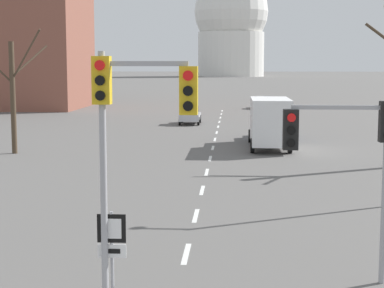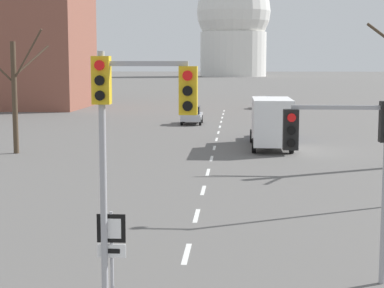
{
  "view_description": "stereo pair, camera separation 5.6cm",
  "coord_description": "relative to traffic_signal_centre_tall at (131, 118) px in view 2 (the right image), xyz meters",
  "views": [
    {
      "loc": [
        1.29,
        -8.23,
        5.27
      ],
      "look_at": [
        0.33,
        6.49,
        3.41
      ],
      "focal_mm": 60.0,
      "sensor_mm": 36.0,
      "label": 1
    },
    {
      "loc": [
        1.34,
        -8.22,
        5.27
      ],
      "look_at": [
        0.33,
        6.49,
        3.41
      ],
      "focal_mm": 60.0,
      "sensor_mm": 36.0,
      "label": 2
    }
  ],
  "objects": [
    {
      "name": "lane_stripe_2",
      "position": [
        0.76,
        9.05,
        -4.18
      ],
      "size": [
        0.16,
        2.0,
        0.01
      ],
      "primitive_type": "cube",
      "color": "silver",
      "rests_on": "ground_plane"
    },
    {
      "name": "capitol_dome",
      "position": [
        0.76,
        246.3,
        15.91
      ],
      "size": [
        29.2,
        29.2,
        41.25
      ],
      "color": "silver",
      "rests_on": "ground_plane"
    },
    {
      "name": "sedan_mid_centre",
      "position": [
        5.5,
        62.6,
        -3.45
      ],
      "size": [
        1.96,
        4.13,
        1.43
      ],
      "color": "silver",
      "rests_on": "ground_plane"
    },
    {
      "name": "traffic_signal_centre_tall",
      "position": [
        0.0,
        0.0,
        0.0
      ],
      "size": [
        2.1,
        0.34,
        5.51
      ],
      "color": "#9E9EA3",
      "rests_on": "ground_plane"
    },
    {
      "name": "lane_stripe_11",
      "position": [
        0.76,
        49.55,
        -4.18
      ],
      "size": [
        0.16,
        2.0,
        0.01
      ],
      "primitive_type": "cube",
      "color": "silver",
      "rests_on": "ground_plane"
    },
    {
      "name": "lane_stripe_3",
      "position": [
        0.76,
        13.55,
        -4.18
      ],
      "size": [
        0.16,
        2.0,
        0.01
      ],
      "primitive_type": "cube",
      "color": "silver",
      "rests_on": "ground_plane"
    },
    {
      "name": "lane_stripe_4",
      "position": [
        0.76,
        18.05,
        -4.18
      ],
      "size": [
        0.16,
        2.0,
        0.01
      ],
      "primitive_type": "cube",
      "color": "silver",
      "rests_on": "ground_plane"
    },
    {
      "name": "bare_tree_left_near",
      "position": [
        -10.75,
        23.85,
        -0.57
      ],
      "size": [
        3.96,
        3.34,
        7.2
      ],
      "color": "#473828",
      "rests_on": "ground_plane"
    },
    {
      "name": "sedan_near_right",
      "position": [
        4.74,
        32.61,
        -3.36
      ],
      "size": [
        1.87,
        3.88,
        1.59
      ],
      "color": "navy",
      "rests_on": "ground_plane"
    },
    {
      "name": "lane_stripe_5",
      "position": [
        0.76,
        22.55,
        -4.18
      ],
      "size": [
        0.16,
        2.0,
        0.01
      ],
      "primitive_type": "cube",
      "color": "silver",
      "rests_on": "ground_plane"
    },
    {
      "name": "lane_stripe_13",
      "position": [
        0.76,
        58.55,
        -4.18
      ],
      "size": [
        0.16,
        2.0,
        0.01
      ],
      "primitive_type": "cube",
      "color": "silver",
      "rests_on": "ground_plane"
    },
    {
      "name": "lane_stripe_12",
      "position": [
        0.76,
        54.05,
        -4.18
      ],
      "size": [
        0.16,
        2.0,
        0.01
      ],
      "primitive_type": "cube",
      "color": "silver",
      "rests_on": "ground_plane"
    },
    {
      "name": "lane_stripe_9",
      "position": [
        0.76,
        40.55,
        -4.18
      ],
      "size": [
        0.16,
        2.0,
        0.01
      ],
      "primitive_type": "cube",
      "color": "silver",
      "rests_on": "ground_plane"
    },
    {
      "name": "lane_stripe_6",
      "position": [
        0.76,
        27.05,
        -4.18
      ],
      "size": [
        0.16,
        2.0,
        0.01
      ],
      "primitive_type": "cube",
      "color": "silver",
      "rests_on": "ground_plane"
    },
    {
      "name": "sedan_near_left",
      "position": [
        -1.74,
        42.74,
        -3.38
      ],
      "size": [
        1.77,
        3.82,
        1.58
      ],
      "color": "#B7B7BC",
      "rests_on": "ground_plane"
    },
    {
      "name": "traffic_signal_near_right",
      "position": [
        4.83,
        2.47,
        -0.77
      ],
      "size": [
        2.6,
        0.34,
        4.49
      ],
      "color": "#9E9EA3",
      "rests_on": "ground_plane"
    },
    {
      "name": "lane_stripe_8",
      "position": [
        0.76,
        36.05,
        -4.18
      ],
      "size": [
        0.16,
        2.0,
        0.01
      ],
      "primitive_type": "cube",
      "color": "silver",
      "rests_on": "ground_plane"
    },
    {
      "name": "lane_stripe_10",
      "position": [
        0.76,
        45.05,
        -4.18
      ],
      "size": [
        0.16,
        2.0,
        0.01
      ],
      "primitive_type": "cube",
      "color": "silver",
      "rests_on": "ground_plane"
    },
    {
      "name": "lane_stripe_1",
      "position": [
        0.76,
        4.55,
        -4.18
      ],
      "size": [
        0.16,
        2.0,
        0.01
      ],
      "primitive_type": "cube",
      "color": "silver",
      "rests_on": "ground_plane"
    },
    {
      "name": "delivery_truck",
      "position": [
        4.27,
        27.19,
        -2.48
      ],
      "size": [
        2.44,
        7.2,
        3.14
      ],
      "color": "#333842",
      "rests_on": "ground_plane"
    },
    {
      "name": "route_sign_post",
      "position": [
        -0.46,
        0.09,
        -2.68
      ],
      "size": [
        0.6,
        0.08,
        2.22
      ],
      "color": "#9E9EA3",
      "rests_on": "ground_plane"
    },
    {
      "name": "lane_stripe_7",
      "position": [
        0.76,
        31.55,
        -4.18
      ],
      "size": [
        0.16,
        2.0,
        0.01
      ],
      "primitive_type": "cube",
      "color": "silver",
      "rests_on": "ground_plane"
    }
  ]
}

